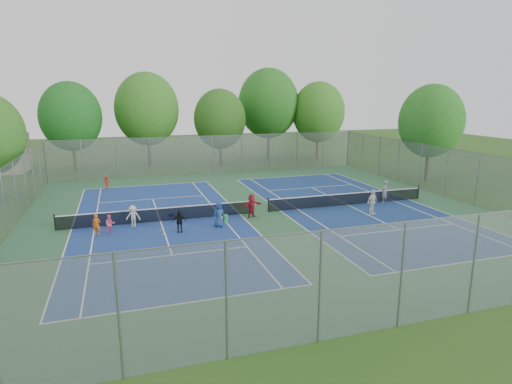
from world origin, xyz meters
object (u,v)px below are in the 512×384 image
(ball_crate, at_px, (171,215))
(net_right, at_px, (348,199))
(ball_hopper, at_px, (225,219))
(instructor, at_px, (384,191))
(net_left, at_px, (160,215))

(ball_crate, bearing_deg, net_right, -3.94)
(net_right, distance_m, ball_hopper, 10.05)
(ball_hopper, bearing_deg, net_right, 8.84)
(net_right, bearing_deg, ball_hopper, -171.16)
(net_right, bearing_deg, ball_crate, 176.06)
(net_right, relative_size, ball_crate, 40.33)
(net_right, distance_m, instructor, 3.19)
(ball_crate, xyz_separation_m, ball_hopper, (3.24, -2.45, 0.13))
(ball_crate, height_order, instructor, instructor)
(net_right, xyz_separation_m, ball_hopper, (-9.93, -1.54, -0.19))
(net_left, relative_size, net_right, 1.00)
(net_left, bearing_deg, ball_crate, 47.54)
(net_right, relative_size, ball_hopper, 24.46)
(net_right, relative_size, instructor, 7.47)
(net_left, bearing_deg, ball_hopper, -20.79)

